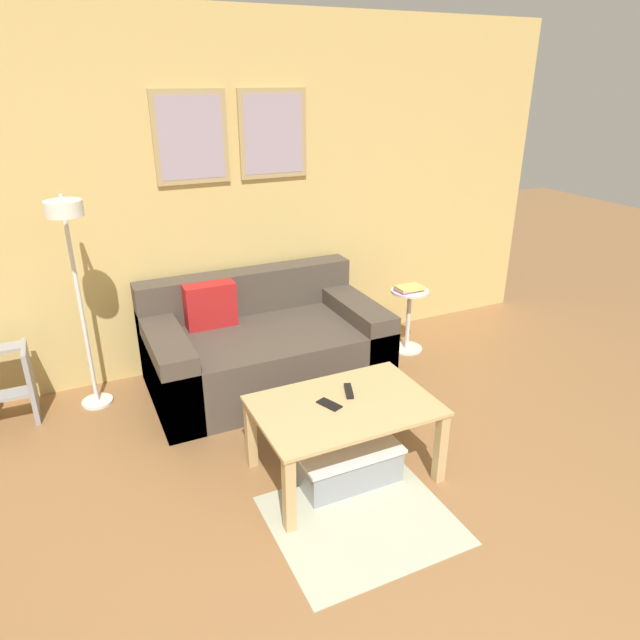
% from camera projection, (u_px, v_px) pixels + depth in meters
% --- Properties ---
extents(wall_back, '(5.60, 0.09, 2.55)m').
position_uv_depth(wall_back, '(226.00, 198.00, 4.18)').
color(wall_back, '#D6B76B').
rests_on(wall_back, ground_plane).
extents(area_rug, '(0.90, 0.80, 0.01)m').
position_uv_depth(area_rug, '(361.00, 520.00, 2.94)').
color(area_rug, '#B2B79E').
rests_on(area_rug, ground_plane).
extents(couch, '(1.65, 0.97, 0.76)m').
position_uv_depth(couch, '(264.00, 347.00, 4.17)').
color(couch, '#4C4238').
rests_on(couch, ground_plane).
extents(coffee_table, '(0.98, 0.66, 0.45)m').
position_uv_depth(coffee_table, '(344.00, 416.00, 3.15)').
color(coffee_table, tan).
rests_on(coffee_table, ground_plane).
extents(storage_bin, '(0.58, 0.37, 0.21)m').
position_uv_depth(storage_bin, '(345.00, 461.00, 3.22)').
color(storage_bin, gray).
rests_on(storage_bin, ground_plane).
extents(floor_lamp, '(0.21, 0.46, 1.46)m').
position_uv_depth(floor_lamp, '(73.00, 259.00, 3.42)').
color(floor_lamp, white).
rests_on(floor_lamp, ground_plane).
extents(side_table, '(0.31, 0.31, 0.53)m').
position_uv_depth(side_table, '(409.00, 315.00, 4.65)').
color(side_table, silver).
rests_on(side_table, ground_plane).
extents(book_stack, '(0.23, 0.15, 0.04)m').
position_uv_depth(book_stack, '(409.00, 288.00, 4.55)').
color(book_stack, '#8C4C93').
rests_on(book_stack, side_table).
extents(remote_control, '(0.09, 0.15, 0.02)m').
position_uv_depth(remote_control, '(349.00, 391.00, 3.23)').
color(remote_control, black).
rests_on(remote_control, coffee_table).
extents(cell_phone, '(0.11, 0.15, 0.01)m').
position_uv_depth(cell_phone, '(329.00, 404.00, 3.11)').
color(cell_phone, black).
rests_on(cell_phone, coffee_table).
extents(step_stool, '(0.37, 0.30, 0.51)m').
position_uv_depth(step_stool, '(2.00, 385.00, 3.69)').
color(step_stool, '#99999E').
rests_on(step_stool, ground_plane).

